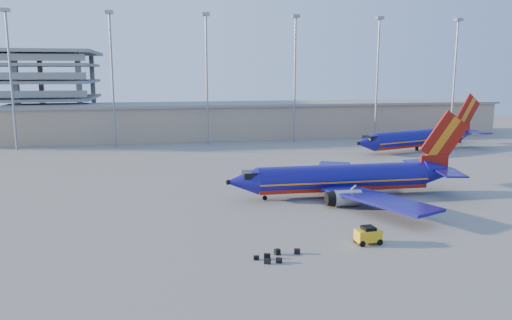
# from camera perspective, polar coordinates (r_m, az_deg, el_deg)

# --- Properties ---
(ground) EXTENTS (220.00, 220.00, 0.00)m
(ground) POSITION_cam_1_polar(r_m,az_deg,el_deg) (68.60, 2.46, -3.62)
(ground) COLOR slate
(ground) RESTS_ON ground
(terminal_building) EXTENTS (122.00, 16.00, 8.50)m
(terminal_building) POSITION_cam_1_polar(r_m,az_deg,el_deg) (125.99, 0.73, 4.68)
(terminal_building) COLOR #9E8A6D
(terminal_building) RESTS_ON ground
(light_mast_row) EXTENTS (101.60, 1.60, 28.65)m
(light_mast_row) POSITION_cam_1_polar(r_m,az_deg,el_deg) (112.68, -0.51, 10.78)
(light_mast_row) COLOR gray
(light_mast_row) RESTS_ON ground
(aircraft_main) EXTENTS (33.00, 31.78, 11.18)m
(aircraft_main) POSITION_cam_1_polar(r_m,az_deg,el_deg) (66.58, 10.46, -2.09)
(aircraft_main) COLOR navy
(aircraft_main) RESTS_ON ground
(aircraft_second) EXTENTS (33.12, 17.08, 11.55)m
(aircraft_second) POSITION_cam_1_polar(r_m,az_deg,el_deg) (108.81, 18.28, 2.42)
(aircraft_second) COLOR navy
(aircraft_second) RESTS_ON ground
(baggage_tug) EXTENTS (2.50, 1.62, 1.73)m
(baggage_tug) POSITION_cam_1_polar(r_m,az_deg,el_deg) (49.26, 12.70, -8.34)
(baggage_tug) COLOR gold
(baggage_tug) RESTS_ON ground
(luggage_pile) EXTENTS (4.47, 2.51, 0.50)m
(luggage_pile) POSITION_cam_1_polar(r_m,az_deg,el_deg) (44.83, 2.28, -10.88)
(luggage_pile) COLOR black
(luggage_pile) RESTS_ON ground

